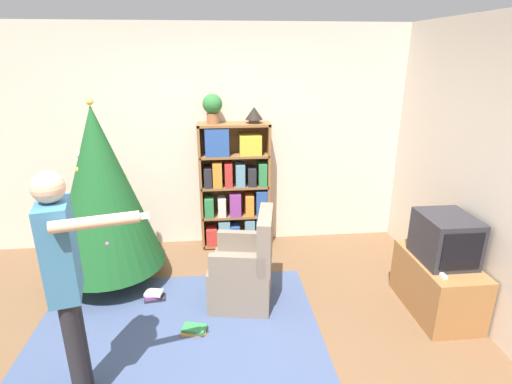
{
  "coord_description": "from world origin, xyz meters",
  "views": [
    {
      "loc": [
        0.07,
        -2.52,
        2.29
      ],
      "look_at": [
        0.43,
        0.96,
        1.05
      ],
      "focal_mm": 28.0,
      "sensor_mm": 36.0,
      "label": 1
    }
  ],
  "objects_px": {
    "table_lamp": "(254,114)",
    "potted_plant": "(213,107)",
    "television": "(445,238)",
    "standing_person": "(65,274)",
    "armchair": "(245,271)",
    "christmas_tree": "(101,190)",
    "bookshelf": "(235,189)"
  },
  "relations": [
    {
      "from": "table_lamp",
      "to": "potted_plant",
      "type": "bearing_deg",
      "value": 180.0
    },
    {
      "from": "television",
      "to": "standing_person",
      "type": "relative_size",
      "value": 0.31
    },
    {
      "from": "armchair",
      "to": "standing_person",
      "type": "height_order",
      "value": "standing_person"
    },
    {
      "from": "television",
      "to": "christmas_tree",
      "type": "distance_m",
      "value": 3.22
    },
    {
      "from": "television",
      "to": "standing_person",
      "type": "distance_m",
      "value": 3.04
    },
    {
      "from": "bookshelf",
      "to": "standing_person",
      "type": "bearing_deg",
      "value": -117.87
    },
    {
      "from": "bookshelf",
      "to": "television",
      "type": "relative_size",
      "value": 2.98
    },
    {
      "from": "television",
      "to": "table_lamp",
      "type": "height_order",
      "value": "table_lamp"
    },
    {
      "from": "armchair",
      "to": "christmas_tree",
      "type": "bearing_deg",
      "value": -99.65
    },
    {
      "from": "christmas_tree",
      "to": "armchair",
      "type": "relative_size",
      "value": 2.06
    },
    {
      "from": "standing_person",
      "to": "potted_plant",
      "type": "relative_size",
      "value": 5.0
    },
    {
      "from": "bookshelf",
      "to": "television",
      "type": "distance_m",
      "value": 2.33
    },
    {
      "from": "bookshelf",
      "to": "standing_person",
      "type": "xyz_separation_m",
      "value": [
        -1.18,
        -2.22,
        0.24
      ]
    },
    {
      "from": "bookshelf",
      "to": "christmas_tree",
      "type": "relative_size",
      "value": 0.8
    },
    {
      "from": "standing_person",
      "to": "potted_plant",
      "type": "distance_m",
      "value": 2.53
    },
    {
      "from": "television",
      "to": "potted_plant",
      "type": "height_order",
      "value": "potted_plant"
    },
    {
      "from": "christmas_tree",
      "to": "potted_plant",
      "type": "height_order",
      "value": "christmas_tree"
    },
    {
      "from": "standing_person",
      "to": "potted_plant",
      "type": "bearing_deg",
      "value": 143.68
    },
    {
      "from": "bookshelf",
      "to": "potted_plant",
      "type": "bearing_deg",
      "value": 178.64
    },
    {
      "from": "bookshelf",
      "to": "table_lamp",
      "type": "relative_size",
      "value": 7.6
    },
    {
      "from": "christmas_tree",
      "to": "standing_person",
      "type": "relative_size",
      "value": 1.15
    },
    {
      "from": "bookshelf",
      "to": "christmas_tree",
      "type": "bearing_deg",
      "value": -151.68
    },
    {
      "from": "standing_person",
      "to": "potted_plant",
      "type": "xyz_separation_m",
      "value": [
        0.94,
        2.23,
        0.73
      ]
    },
    {
      "from": "table_lamp",
      "to": "bookshelf",
      "type": "bearing_deg",
      "value": -178.58
    },
    {
      "from": "christmas_tree",
      "to": "standing_person",
      "type": "bearing_deg",
      "value": -84.01
    },
    {
      "from": "christmas_tree",
      "to": "potted_plant",
      "type": "distance_m",
      "value": 1.48
    },
    {
      "from": "christmas_tree",
      "to": "standing_person",
      "type": "height_order",
      "value": "christmas_tree"
    },
    {
      "from": "potted_plant",
      "to": "table_lamp",
      "type": "distance_m",
      "value": 0.47
    },
    {
      "from": "armchair",
      "to": "bookshelf",
      "type": "bearing_deg",
      "value": -168.87
    },
    {
      "from": "armchair",
      "to": "potted_plant",
      "type": "xyz_separation_m",
      "value": [
        -0.26,
        1.21,
        1.39
      ]
    },
    {
      "from": "television",
      "to": "potted_plant",
      "type": "bearing_deg",
      "value": 142.71
    },
    {
      "from": "standing_person",
      "to": "armchair",
      "type": "bearing_deg",
      "value": 116.9
    }
  ]
}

